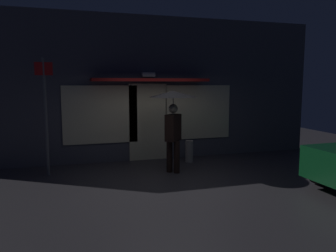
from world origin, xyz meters
TOP-DOWN VIEW (x-y plane):
  - ground_plane at (0.00, 0.00)m, footprint 18.00×18.00m
  - building_facade at (0.00, 2.34)m, footprint 10.52×1.00m
  - person_with_umbrella at (0.26, 0.63)m, footprint 1.17×1.17m
  - street_sign_post at (-2.70, 1.25)m, footprint 0.40×0.07m
  - sidewalk_bollard at (1.04, 1.55)m, footprint 0.22×0.22m

SIDE VIEW (x-z plane):
  - ground_plane at x=0.00m, z-range 0.00..0.00m
  - sidewalk_bollard at x=1.04m, z-range 0.00..0.61m
  - street_sign_post at x=-2.70m, z-range 0.17..2.96m
  - person_with_umbrella at x=0.26m, z-range 0.57..2.60m
  - building_facade at x=0.00m, z-range -0.02..4.08m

